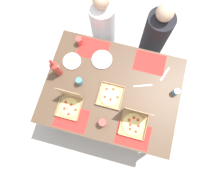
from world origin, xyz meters
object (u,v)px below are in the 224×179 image
(plate_far_left, at_px, (102,60))
(cup_red, at_px, (103,123))
(plate_near_left, at_px, (72,61))
(cup_spare, at_px, (79,41))
(cup_clear_left, at_px, (176,92))
(diner_left_seat, at_px, (103,29))
(pizza_box_corner_right, at_px, (111,96))
(soda_bottle, at_px, (56,68))
(cup_dark, at_px, (79,81))
(pizza_box_corner_left, at_px, (70,105))
(pizza_box_center, at_px, (134,122))
(diner_right_seat, at_px, (153,40))

(plate_far_left, height_order, cup_red, cup_red)
(plate_near_left, xyz_separation_m, cup_spare, (0.02, 0.25, 0.04))
(plate_far_left, height_order, cup_clear_left, cup_clear_left)
(cup_clear_left, relative_size, diner_left_seat, 0.08)
(diner_left_seat, bearing_deg, pizza_box_corner_right, -69.19)
(plate_near_left, bearing_deg, cup_clear_left, -3.23)
(plate_far_left, height_order, diner_left_seat, diner_left_seat)
(pizza_box_corner_right, xyz_separation_m, plate_far_left, (-0.21, 0.39, -0.00))
(plate_near_left, bearing_deg, soda_bottle, -121.28)
(soda_bottle, xyz_separation_m, cup_clear_left, (1.33, 0.10, -0.09))
(cup_dark, bearing_deg, cup_spare, 107.37)
(plate_far_left, distance_m, cup_red, 0.73)
(pizza_box_corner_left, bearing_deg, diner_left_seat, 87.22)
(cup_clear_left, height_order, diner_left_seat, diner_left_seat)
(pizza_box_center, height_order, plate_near_left, pizza_box_center)
(plate_far_left, bearing_deg, pizza_box_corner_right, -62.01)
(pizza_box_center, bearing_deg, cup_dark, 158.30)
(plate_near_left, bearing_deg, diner_right_seat, 35.35)
(plate_far_left, relative_size, cup_red, 2.28)
(cup_red, bearing_deg, diner_left_seat, 105.89)
(cup_red, distance_m, cup_dark, 0.53)
(pizza_box_corner_left, bearing_deg, plate_far_left, 72.44)
(cup_dark, bearing_deg, cup_clear_left, 8.36)
(plate_far_left, bearing_deg, pizza_box_center, -49.05)
(cup_spare, relative_size, cup_dark, 1.05)
(pizza_box_corner_left, relative_size, cup_clear_left, 3.24)
(cup_spare, bearing_deg, diner_right_seat, 23.64)
(cup_spare, height_order, diner_right_seat, diner_right_seat)
(cup_clear_left, relative_size, diner_right_seat, 0.07)
(pizza_box_corner_right, relative_size, pizza_box_center, 0.86)
(plate_far_left, bearing_deg, plate_near_left, -162.24)
(cup_dark, bearing_deg, diner_right_seat, 50.00)
(plate_near_left, distance_m, soda_bottle, 0.23)
(pizza_box_corner_left, bearing_deg, cup_clear_left, 21.63)
(pizza_box_corner_left, xyz_separation_m, plate_far_left, (0.19, 0.61, -0.04))
(diner_right_seat, bearing_deg, pizza_box_center, -91.17)
(plate_near_left, relative_size, cup_clear_left, 2.38)
(plate_far_left, distance_m, cup_spare, 0.35)
(soda_bottle, height_order, cup_dark, soda_bottle)
(plate_near_left, height_order, cup_clear_left, cup_clear_left)
(plate_near_left, xyz_separation_m, cup_dark, (0.17, -0.22, 0.04))
(pizza_box_corner_left, relative_size, plate_far_left, 1.20)
(cup_spare, height_order, cup_dark, cup_spare)
(diner_left_seat, relative_size, diner_right_seat, 0.97)
(cup_clear_left, distance_m, cup_red, 0.86)
(cup_spare, bearing_deg, soda_bottle, -106.34)
(soda_bottle, bearing_deg, pizza_box_corner_left, -53.87)
(cup_spare, relative_size, cup_red, 1.02)
(cup_spare, distance_m, cup_dark, 0.49)
(cup_red, xyz_separation_m, cup_dark, (-0.37, 0.37, -0.00))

